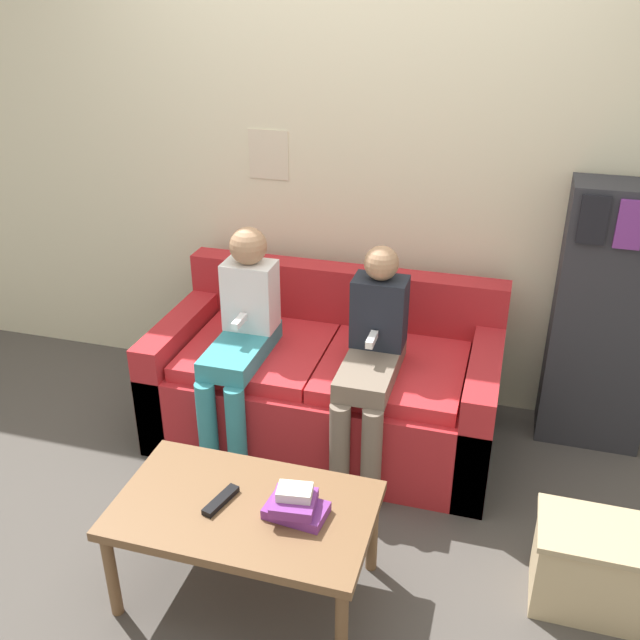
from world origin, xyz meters
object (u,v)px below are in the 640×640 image
person_left (241,333)px  bookshelf (606,319)px  tv_remote (221,500)px  couch (327,384)px  person_right (372,356)px  storage_box (592,566)px  coffee_table (244,516)px

person_left → bookshelf: bearing=18.1°
tv_remote → bookshelf: bearing=61.2°
couch → person_right: bearing=-38.0°
couch → bookshelf: (1.26, 0.33, 0.38)m
tv_remote → person_right: bearing=83.0°
couch → storage_box: size_ratio=3.83×
coffee_table → bookshelf: bearing=48.0°
coffee_table → person_right: bearing=72.9°
couch → tv_remote: couch is taller
tv_remote → bookshelf: size_ratio=0.13×
couch → person_left: 0.53m
coffee_table → tv_remote: size_ratio=5.31×
tv_remote → person_left: bearing=121.5°
person_left → person_right: size_ratio=1.02×
tv_remote → bookshelf: bookshelf is taller
person_left → person_right: (0.62, -0.01, -0.02)m
person_left → person_right: bearing=-0.7°
couch → person_left: (-0.36, -0.19, 0.33)m
coffee_table → tv_remote: tv_remote is taller
person_left → person_right: 0.62m
coffee_table → person_left: person_left is taller
person_left → bookshelf: size_ratio=0.83×
person_left → tv_remote: person_left is taller
couch → storage_box: bearing=-32.6°
couch → person_right: (0.26, -0.20, 0.31)m
couch → coffee_table: 1.08m
coffee_table → person_right: person_right is taller
person_right → person_left: bearing=179.3°
person_right → tv_remote: (-0.35, -0.88, -0.17)m
bookshelf → person_right: bearing=-151.8°
bookshelf → storage_box: bookshelf is taller
person_right → coffee_table: bearing=-107.1°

